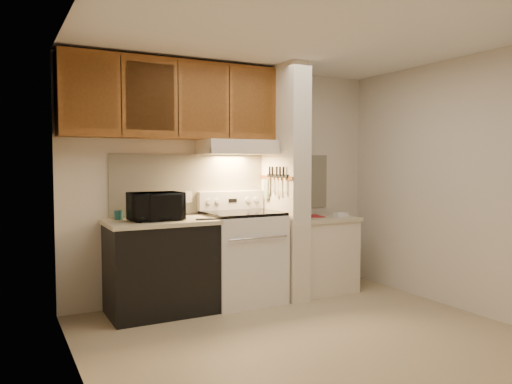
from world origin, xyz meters
TOP-DOWN VIEW (x-y plane):
  - floor at (0.00, 0.00)m, footprint 3.60×3.60m
  - ceiling at (0.00, 0.00)m, footprint 3.60×3.60m
  - wall_back at (0.00, 1.50)m, footprint 3.60×2.50m
  - wall_left at (-1.80, 0.00)m, footprint 0.02×3.00m
  - wall_right at (1.80, 0.00)m, footprint 0.02×3.00m
  - backsplash at (0.00, 1.49)m, footprint 2.60×0.02m
  - range_body at (0.00, 1.16)m, footprint 0.76×0.65m
  - oven_window at (0.00, 0.84)m, footprint 0.50×0.01m
  - oven_handle at (0.00, 0.80)m, footprint 0.65×0.02m
  - cooktop at (0.00, 1.16)m, footprint 0.74×0.64m
  - range_backguard at (0.00, 1.44)m, footprint 0.76×0.08m
  - range_display at (0.00, 1.40)m, footprint 0.10×0.01m
  - range_knob_left_outer at (-0.28, 1.40)m, footprint 0.05×0.02m
  - range_knob_left_inner at (-0.18, 1.40)m, footprint 0.05×0.02m
  - range_knob_right_inner at (0.18, 1.40)m, footprint 0.05×0.02m
  - range_knob_right_outer at (0.28, 1.40)m, footprint 0.05×0.02m
  - dishwasher_front at (-0.88, 1.17)m, footprint 1.00×0.63m
  - left_countertop at (-0.88, 1.17)m, footprint 1.04×0.67m
  - spoon_rest at (-0.48, 0.97)m, footprint 0.21×0.09m
  - teal_jar at (-1.23, 1.39)m, footprint 0.10×0.10m
  - outlet at (-0.48, 1.48)m, footprint 0.08×0.01m
  - microwave at (-0.93, 1.15)m, footprint 0.50×0.36m
  - partition_pillar at (0.51, 1.15)m, footprint 0.22×0.70m
  - pillar_trim at (0.39, 1.15)m, footprint 0.01×0.70m
  - knife_strip at (0.39, 1.10)m, footprint 0.02×0.42m
  - knife_blade_a at (0.38, 0.93)m, footprint 0.01×0.03m
  - knife_handle_a at (0.38, 0.95)m, footprint 0.02×0.02m
  - knife_blade_b at (0.38, 1.02)m, footprint 0.01×0.04m
  - knife_handle_b at (0.38, 1.03)m, footprint 0.02×0.02m
  - knife_blade_c at (0.38, 1.10)m, footprint 0.01×0.04m
  - knife_handle_c at (0.38, 1.09)m, footprint 0.02×0.02m
  - knife_blade_d at (0.38, 1.18)m, footprint 0.01×0.04m
  - knife_handle_d at (0.38, 1.19)m, footprint 0.02×0.02m
  - knife_blade_e at (0.38, 1.26)m, footprint 0.01×0.04m
  - knife_handle_e at (0.38, 1.25)m, footprint 0.02×0.02m
  - oven_mitt at (0.38, 1.32)m, footprint 0.03×0.09m
  - right_cab_base at (0.97, 1.15)m, footprint 0.70×0.60m
  - right_countertop at (0.97, 1.15)m, footprint 0.74×0.64m
  - red_folder at (0.90, 1.19)m, footprint 0.25×0.31m
  - white_box at (1.19, 1.05)m, footprint 0.16×0.11m
  - range_hood at (0.00, 1.28)m, footprint 0.78×0.44m
  - hood_lip at (0.00, 1.07)m, footprint 0.78×0.04m
  - upper_cabinets at (-0.69, 1.32)m, footprint 2.18×0.33m
  - cab_door_a at (-1.51, 1.17)m, footprint 0.46×0.01m
  - cab_gap_a at (-1.23, 1.16)m, footprint 0.01×0.01m
  - cab_door_b at (-0.96, 1.17)m, footprint 0.46×0.01m
  - cab_gap_b at (-0.69, 1.16)m, footprint 0.01×0.01m
  - cab_door_c at (-0.42, 1.17)m, footprint 0.46×0.01m
  - cab_gap_c at (-0.14, 1.16)m, footprint 0.01×0.01m
  - cab_door_d at (0.13, 1.17)m, footprint 0.46×0.01m

SIDE VIEW (x-z plane):
  - floor at x=0.00m, z-range 0.00..0.00m
  - right_cab_base at x=0.97m, z-range 0.00..0.81m
  - dishwasher_front at x=-0.88m, z-range 0.00..0.87m
  - range_body at x=0.00m, z-range 0.00..0.92m
  - oven_window at x=0.00m, z-range 0.35..0.65m
  - oven_handle at x=0.00m, z-range 0.71..0.73m
  - right_countertop at x=0.97m, z-range 0.81..0.85m
  - red_folder at x=0.90m, z-range 0.85..0.86m
  - white_box at x=1.19m, z-range 0.85..0.89m
  - left_countertop at x=-0.88m, z-range 0.87..0.91m
  - spoon_rest at x=-0.48m, z-range 0.91..0.92m
  - cooktop at x=0.00m, z-range 0.92..0.95m
  - teal_jar at x=-1.23m, z-range 0.91..1.00m
  - microwave at x=-0.93m, z-range 0.91..1.18m
  - range_backguard at x=0.00m, z-range 0.95..1.15m
  - range_display at x=0.00m, z-range 1.03..1.07m
  - range_knob_left_outer at x=-0.28m, z-range 1.03..1.07m
  - range_knob_left_inner at x=-0.18m, z-range 1.03..1.07m
  - range_knob_right_inner at x=0.18m, z-range 1.03..1.07m
  - range_knob_right_outer at x=0.28m, z-range 1.03..1.07m
  - outlet at x=-0.48m, z-range 1.04..1.16m
  - oven_mitt at x=0.38m, z-range 1.06..1.28m
  - knife_blade_c at x=0.38m, z-range 1.10..1.30m
  - knife_blade_b at x=0.38m, z-range 1.12..1.30m
  - knife_blade_e at x=0.38m, z-range 1.12..1.30m
  - knife_blade_a at x=0.38m, z-range 1.14..1.30m
  - knife_blade_d at x=0.38m, z-range 1.14..1.30m
  - backsplash at x=0.00m, z-range 0.92..1.55m
  - wall_back at x=0.00m, z-range 1.24..1.26m
  - wall_left at x=-1.80m, z-range 0.00..2.50m
  - wall_right at x=1.80m, z-range 0.00..2.50m
  - partition_pillar at x=0.51m, z-range 0.00..2.50m
  - pillar_trim at x=0.39m, z-range 1.28..1.32m
  - knife_strip at x=0.39m, z-range 1.30..1.34m
  - knife_handle_a at x=0.38m, z-range 1.32..1.42m
  - knife_handle_b at x=0.38m, z-range 1.32..1.42m
  - knife_handle_c at x=0.38m, z-range 1.32..1.42m
  - knife_handle_d at x=0.38m, z-range 1.32..1.42m
  - knife_handle_e at x=0.38m, z-range 1.32..1.42m
  - hood_lip at x=0.00m, z-range 1.55..1.61m
  - range_hood at x=0.00m, z-range 1.55..1.70m
  - upper_cabinets at x=-0.69m, z-range 1.70..2.47m
  - cab_door_a at x=-1.51m, z-range 1.77..2.40m
  - cab_gap_a at x=-1.23m, z-range 1.72..2.45m
  - cab_door_b at x=-0.96m, z-range 1.77..2.40m
  - cab_gap_b at x=-0.69m, z-range 1.72..2.45m
  - cab_door_c at x=-0.42m, z-range 1.77..2.40m
  - cab_gap_c at x=-0.14m, z-range 1.72..2.45m
  - cab_door_d at x=0.13m, z-range 1.77..2.40m
  - ceiling at x=0.00m, z-range 2.50..2.50m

